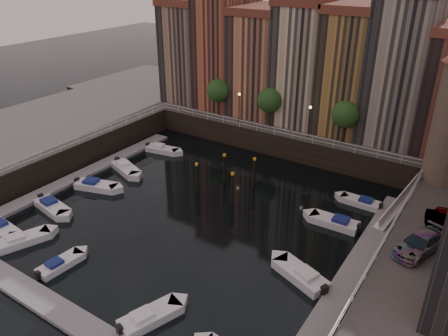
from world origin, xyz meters
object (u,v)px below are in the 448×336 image
Objects in this scene: mooring_pilings at (227,177)px; car_a at (445,224)px; gangway at (401,200)px; car_b at (437,227)px; boat_left_0 at (3,229)px; boat_left_2 at (96,186)px; boat_left_1 at (52,207)px; car_c at (419,244)px.

mooring_pilings is 1.16× the size of car_a.
car_b is at bearing -57.73° from gangway.
boat_left_0 is 0.88× the size of boat_left_2.
car_a is at bearing -50.90° from gangway.
mooring_pilings is 21.24m from car_b.
car_a reaches higher than boat_left_1.
boat_left_2 is (0.25, 5.57, 0.01)m from boat_left_1.
car_a is 0.83× the size of car_c.
boat_left_0 is at bearing -138.01° from car_c.
car_b is at bearing 28.89° from boat_left_1.
car_c is (-1.15, -4.10, 0.02)m from car_a.
car_a is at bearing 94.12° from car_c.
gangway is 38.20m from boat_left_0.
car_a is (4.44, -5.46, 1.81)m from gangway.
gangway is at bearing 128.79° from car_c.
gangway is 1.62× the size of car_c.
boat_left_2 is 1.21× the size of car_a.
car_a is 0.92m from car_b.
mooring_pilings is at bearing -164.27° from gangway.
boat_left_2 is 34.20m from car_b.
gangway is 1.68× the size of mooring_pilings.
car_b reaches higher than mooring_pilings.
car_a reaches higher than car_b.
boat_left_2 is at bearing 96.84° from boat_left_1.
gangway is 34.90m from boat_left_1.
boat_left_2 is 1.01× the size of car_c.
car_c is at bearing -117.99° from car_a.
car_c is at bearing -11.70° from boat_left_2.
mooring_pilings is at bearing 15.15° from boat_left_2.
gangway is at bearing 108.00° from car_b.
car_c is at bearing 23.97° from boat_left_1.
boat_left_1 is 35.90m from car_b.
mooring_pilings is 0.96× the size of boat_left_2.
mooring_pilings is 21.09m from car_c.
gangway is at bearing 116.80° from car_a.
car_c is (20.45, -4.73, 2.10)m from mooring_pilings.
boat_left_1 is at bearing -145.60° from car_c.
boat_left_0 is 5.11m from boat_left_1.
car_b is at bearing -6.21° from boat_left_2.
boat_left_2 is (-29.51, -12.59, -1.53)m from gangway.
car_c reaches higher than gangway.
boat_left_1 is 0.99× the size of car_c.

